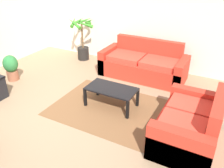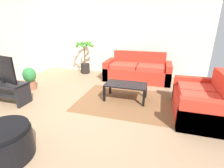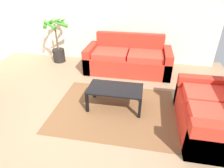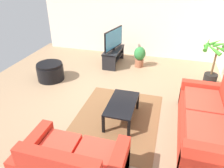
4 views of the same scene
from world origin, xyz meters
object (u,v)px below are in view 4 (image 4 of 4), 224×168
object	(u,v)px
couch_loveseat	(73,167)
ottoman	(50,72)
coffee_table	(122,105)
tv	(114,39)
potted_plant_small	(140,56)
couch_main	(208,123)
tv_stand	(114,54)
potted_palm	(213,66)

from	to	relation	value
couch_loveseat	ottoman	distance (m)	3.41
coffee_table	ottoman	size ratio (longest dim) A/B	1.37
tv	ottoman	size ratio (longest dim) A/B	1.46
couch_loveseat	tv	world-z (taller)	tv
ottoman	potted_plant_small	bearing A→B (deg)	124.55
couch_main	tv	size ratio (longest dim) A/B	2.00
couch_loveseat	potted_plant_small	distance (m)	4.30
tv_stand	tv	distance (m)	0.50
tv_stand	potted_plant_small	world-z (taller)	potted_plant_small
coffee_table	ottoman	bearing A→B (deg)	-117.27
couch_loveseat	potted_plant_small	world-z (taller)	couch_loveseat
tv_stand	coffee_table	size ratio (longest dim) A/B	1.12
potted_palm	potted_plant_small	xyz separation A→B (m)	(-0.77, -1.96, -0.24)
potted_palm	couch_loveseat	bearing A→B (deg)	-31.82
couch_main	potted_plant_small	world-z (taller)	couch_main
couch_loveseat	ottoman	size ratio (longest dim) A/B	2.01
couch_loveseat	potted_palm	bearing A→B (deg)	148.18
couch_main	potted_palm	distance (m)	2.04
potted_plant_small	ottoman	bearing A→B (deg)	-55.45
couch_loveseat	potted_palm	xyz separation A→B (m)	(-3.53, 2.19, 0.29)
couch_loveseat	coffee_table	bearing A→B (deg)	168.31
potted_palm	potted_plant_small	bearing A→B (deg)	-111.43
couch_main	tv_stand	size ratio (longest dim) A/B	1.91
couch_loveseat	tv	distance (m)	4.35
tv_stand	couch_loveseat	bearing A→B (deg)	7.95
couch_main	couch_loveseat	bearing A→B (deg)	-51.53
potted_plant_small	ottoman	world-z (taller)	potted_plant_small
couch_main	coffee_table	xyz separation A→B (m)	(-0.06, -1.60, 0.05)
potted_plant_small	tv_stand	bearing A→B (deg)	-88.89
tv	ottoman	world-z (taller)	tv
couch_main	tv	xyz separation A→B (m)	(-2.75, -2.52, 0.52)
ottoman	potted_palm	bearing A→B (deg)	100.23
tv	tv_stand	bearing A→B (deg)	-102.57
couch_main	potted_plant_small	size ratio (longest dim) A/B	3.30
couch_main	coffee_table	bearing A→B (deg)	-91.99
couch_main	potted_plant_small	bearing A→B (deg)	-148.48
couch_loveseat	potted_palm	distance (m)	4.16
couch_loveseat	tv	xyz separation A→B (m)	(-4.28, -0.59, 0.52)
couch_loveseat	potted_palm	world-z (taller)	potted_palm
couch_main	potted_plant_small	distance (m)	3.25
coffee_table	ottoman	world-z (taller)	ottoman
couch_main	couch_loveseat	world-z (taller)	same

